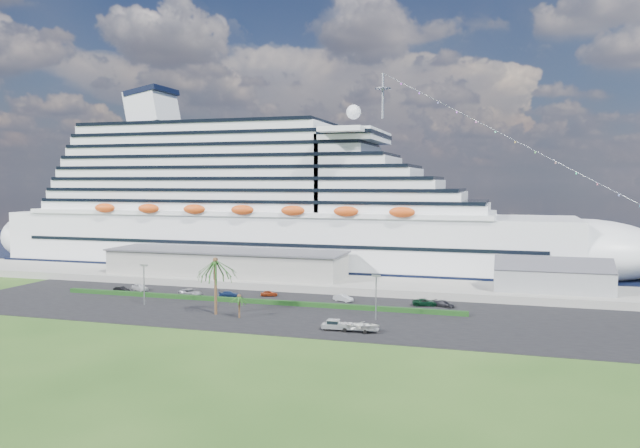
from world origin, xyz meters
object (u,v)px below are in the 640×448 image
(cruise_ship, at_px, (273,211))
(parked_car_3, at_px, (229,294))
(pickup_truck, at_px, (337,325))
(boat_trailer, at_px, (364,326))

(cruise_ship, bearing_deg, parked_car_3, -81.51)
(pickup_truck, xyz_separation_m, boat_trailer, (4.70, -0.12, 0.20))
(pickup_truck, height_order, boat_trailer, pickup_truck)
(cruise_ship, xyz_separation_m, parked_car_3, (6.45, -43.18, -15.91))
(pickup_truck, relative_size, boat_trailer, 0.82)
(cruise_ship, height_order, boat_trailer, cruise_ship)
(parked_car_3, bearing_deg, pickup_truck, -150.87)
(parked_car_3, xyz_separation_m, pickup_truck, (30.38, -22.62, 0.32))
(pickup_truck, bearing_deg, boat_trailer, -1.49)
(cruise_ship, bearing_deg, boat_trailer, -57.80)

